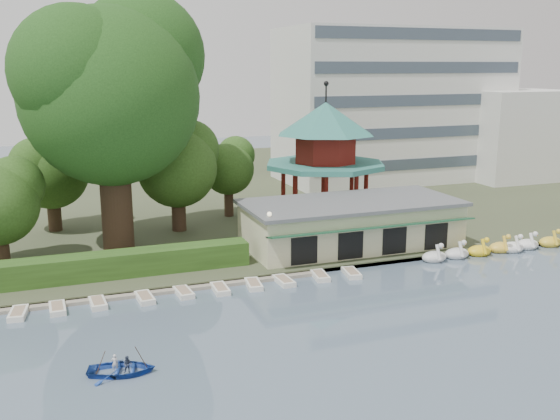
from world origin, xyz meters
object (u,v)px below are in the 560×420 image
big_tree (112,83)px  rowboat_with_passengers (121,365)px  dock (92,298)px  pavilion (325,149)px  boathouse (351,223)px

big_tree → rowboat_with_passengers: 26.47m
dock → pavilion: 29.14m
pavilion → big_tree: bearing=-169.7°
dock → boathouse: bearing=12.2°
big_tree → rowboat_with_passengers: bearing=-96.3°
pavilion → rowboat_with_passengers: (-23.28, -26.27, -6.98)m
dock → rowboat_with_passengers: (0.72, -11.47, 0.38)m
boathouse → big_tree: 23.09m
boathouse → big_tree: (-18.80, 6.26, 11.84)m
pavilion → rowboat_with_passengers: size_ratio=2.44×
pavilion → rowboat_with_passengers: bearing=-131.5°
boathouse → pavilion: pavilion is taller
dock → pavilion: pavilion is taller
boathouse → rowboat_with_passengers: size_ratio=3.36×
pavilion → big_tree: size_ratio=0.63×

